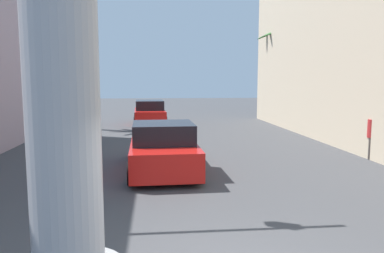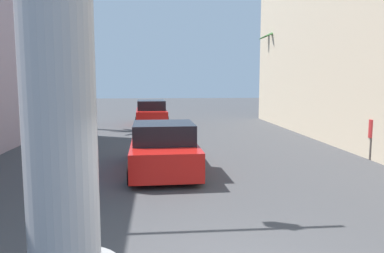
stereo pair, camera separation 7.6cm
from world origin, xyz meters
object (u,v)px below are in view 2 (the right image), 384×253
Objects in this scene: palm_tree_far_right at (280,58)px; car_lead at (163,149)px; palm_tree_far_left at (53,44)px; pedestrian_mid_right at (373,133)px; car_far at (151,113)px.

car_lead is at bearing -121.34° from palm_tree_far_right.
palm_tree_far_left reaches higher than pedestrian_mid_right.
car_lead is 14.01m from palm_tree_far_left.
car_lead is 2.80× the size of pedestrian_mid_right.
car_far is 9.50m from palm_tree_far_right.
car_lead is 0.56× the size of palm_tree_far_left.
car_lead is 16.16m from palm_tree_far_right.
car_far is 0.52× the size of palm_tree_far_left.
palm_tree_far_left is (-5.77, -1.20, 4.30)m from car_far.
car_lead is at bearing -61.59° from palm_tree_far_left.
palm_tree_far_right reaches higher than car_lead.
palm_tree_far_left reaches higher than car_far.
palm_tree_far_right is 3.75× the size of pedestrian_mid_right.
car_far is 14.45m from pedestrian_mid_right.
palm_tree_far_right is (8.18, 13.44, 3.69)m from car_lead.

